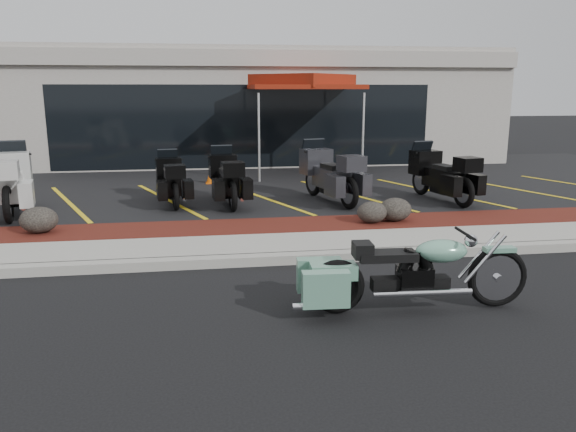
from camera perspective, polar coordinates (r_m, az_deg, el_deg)
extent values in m
plane|color=black|center=(8.04, 1.62, -6.67)|extent=(90.00, 90.00, 0.00)
cube|color=gray|center=(8.85, 0.59, -4.29)|extent=(24.00, 0.25, 0.15)
cube|color=gray|center=(9.52, -0.08, -3.07)|extent=(24.00, 1.20, 0.15)
cube|color=#3B140D|center=(10.66, -1.04, -1.29)|extent=(24.00, 1.20, 0.16)
cube|color=black|center=(15.92, -3.62, 3.39)|extent=(26.00, 9.60, 0.15)
cube|color=gray|center=(22.00, -5.18, 11.02)|extent=(18.00, 8.00, 4.00)
cube|color=black|center=(18.06, -4.35, 9.05)|extent=(12.00, 0.06, 2.60)
cube|color=gray|center=(18.02, -4.46, 15.73)|extent=(18.00, 0.30, 0.50)
ellipsoid|color=black|center=(10.94, -23.99, -0.36)|extent=(0.66, 0.55, 0.47)
ellipsoid|color=black|center=(10.87, 8.54, 0.38)|extent=(0.58, 0.48, 0.41)
ellipsoid|color=black|center=(11.09, 10.83, 0.66)|extent=(0.64, 0.53, 0.45)
cone|color=#E25A07|center=(15.47, -7.76, 4.25)|extent=(0.40, 0.40, 0.51)
cylinder|color=silver|center=(15.59, -3.25, 7.95)|extent=(0.06, 0.06, 2.42)
cylinder|color=silver|center=(15.99, 7.44, 7.99)|extent=(0.06, 0.06, 2.42)
cylinder|color=silver|center=(18.52, -3.68, 8.72)|extent=(0.06, 0.06, 2.42)
cylinder|color=silver|center=(18.86, 5.40, 8.76)|extent=(0.06, 0.06, 2.42)
cube|color=maroon|center=(17.13, 1.51, 12.98)|extent=(3.30, 3.30, 0.13)
cube|color=maroon|center=(17.13, 1.51, 13.58)|extent=(3.26, 3.26, 0.37)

